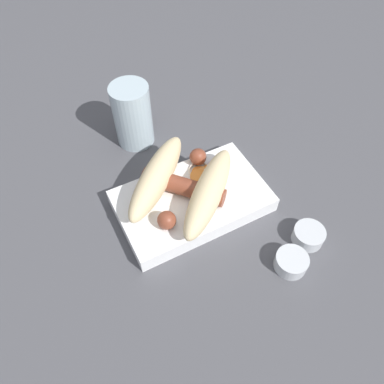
{
  "coord_description": "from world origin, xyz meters",
  "views": [
    {
      "loc": [
        -0.18,
        -0.34,
        0.55
      ],
      "look_at": [
        0.0,
        0.0,
        0.04
      ],
      "focal_mm": 35.0,
      "sensor_mm": 36.0,
      "label": 1
    }
  ],
  "objects_px": {
    "bread_roll": "(182,184)",
    "sausage": "(183,186)",
    "condiment_cup_far": "(308,236)",
    "food_tray": "(192,201)",
    "drink_glass": "(133,115)",
    "condiment_cup_near": "(291,263)"
  },
  "relations": [
    {
      "from": "condiment_cup_near",
      "to": "condiment_cup_far",
      "type": "relative_size",
      "value": 1.0
    },
    {
      "from": "condiment_cup_near",
      "to": "condiment_cup_far",
      "type": "height_order",
      "value": "same"
    },
    {
      "from": "bread_roll",
      "to": "condiment_cup_far",
      "type": "bearing_deg",
      "value": -46.65
    },
    {
      "from": "food_tray",
      "to": "drink_glass",
      "type": "distance_m",
      "value": 0.21
    },
    {
      "from": "sausage",
      "to": "food_tray",
      "type": "bearing_deg",
      "value": -55.55
    },
    {
      "from": "food_tray",
      "to": "bread_roll",
      "type": "relative_size",
      "value": 1.08
    },
    {
      "from": "sausage",
      "to": "condiment_cup_far",
      "type": "relative_size",
      "value": 2.68
    },
    {
      "from": "food_tray",
      "to": "condiment_cup_far",
      "type": "distance_m",
      "value": 0.2
    },
    {
      "from": "bread_roll",
      "to": "sausage",
      "type": "bearing_deg",
      "value": 39.57
    },
    {
      "from": "food_tray",
      "to": "bread_roll",
      "type": "bearing_deg",
      "value": 140.26
    },
    {
      "from": "sausage",
      "to": "condiment_cup_near",
      "type": "bearing_deg",
      "value": -63.75
    },
    {
      "from": "food_tray",
      "to": "drink_glass",
      "type": "xyz_separation_m",
      "value": [
        -0.02,
        0.2,
        0.05
      ]
    },
    {
      "from": "condiment_cup_near",
      "to": "food_tray",
      "type": "bearing_deg",
      "value": 115.55
    },
    {
      "from": "bread_roll",
      "to": "condiment_cup_near",
      "type": "bearing_deg",
      "value": -62.53
    },
    {
      "from": "condiment_cup_near",
      "to": "drink_glass",
      "type": "distance_m",
      "value": 0.39
    },
    {
      "from": "food_tray",
      "to": "drink_glass",
      "type": "relative_size",
      "value": 2.0
    },
    {
      "from": "drink_glass",
      "to": "bread_roll",
      "type": "bearing_deg",
      "value": -86.88
    },
    {
      "from": "food_tray",
      "to": "sausage",
      "type": "distance_m",
      "value": 0.04
    },
    {
      "from": "condiment_cup_far",
      "to": "food_tray",
      "type": "bearing_deg",
      "value": 132.78
    },
    {
      "from": "bread_roll",
      "to": "condiment_cup_far",
      "type": "distance_m",
      "value": 0.23
    },
    {
      "from": "bread_roll",
      "to": "sausage",
      "type": "height_order",
      "value": "bread_roll"
    },
    {
      "from": "condiment_cup_near",
      "to": "sausage",
      "type": "bearing_deg",
      "value": 116.25
    }
  ]
}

